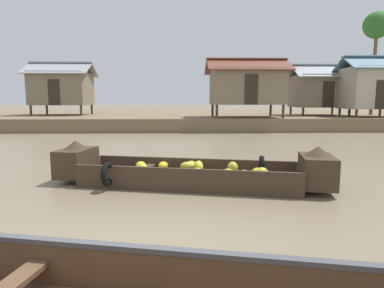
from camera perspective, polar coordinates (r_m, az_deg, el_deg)
ground_plane at (r=13.46m, az=-5.37°, el=-0.62°), size 300.00×300.00×0.00m
riverbank_strip at (r=29.30m, az=-3.35°, el=4.63°), size 160.00×20.00×0.82m
banana_boat at (r=7.44m, az=-0.38°, el=-4.79°), size 6.23×2.34×0.96m
stilt_house_left at (r=26.60m, az=-21.59°, el=9.03°), size 4.62×3.65×3.92m
stilt_house_mid_left at (r=21.78m, az=9.35°, el=9.87°), size 5.15×3.78×3.76m
stilt_house_mid_right at (r=26.15m, az=21.21°, el=8.66°), size 4.38×3.53×3.73m
stilt_house_right at (r=24.95m, az=28.53°, el=8.66°), size 3.97×3.13×3.98m
palm_tree_near at (r=28.88m, az=29.36°, el=17.21°), size 1.94×1.94×7.52m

